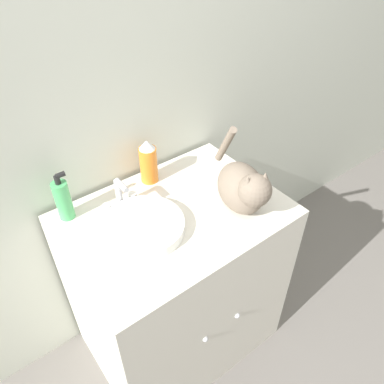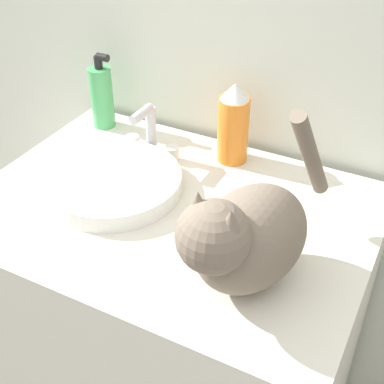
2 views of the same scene
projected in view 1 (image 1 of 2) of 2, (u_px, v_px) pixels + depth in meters
The scene contains 8 objects.
ground_plane at pixel (216, 380), 1.73m from camera, with size 8.00×8.00×0.00m, color slate.
wall_back at pixel (116, 77), 1.31m from camera, with size 6.00×0.05×2.50m.
vanity_cabinet at pixel (178, 283), 1.64m from camera, with size 0.81×0.60×0.84m.
sink_basin at pixel (143, 227), 1.29m from camera, with size 0.29×0.29×0.04m.
faucet at pixel (120, 196), 1.36m from camera, with size 0.14×0.09×0.13m.
cat at pixel (243, 187), 1.33m from camera, with size 0.22×0.37×0.28m.
soap_bottle at pixel (63, 200), 1.31m from camera, with size 0.06×0.06×0.19m.
spray_bottle at pixel (148, 162), 1.47m from camera, with size 0.07×0.07×0.19m.
Camera 1 is at (-0.56, -0.54, 1.78)m, focal length 35.00 mm.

